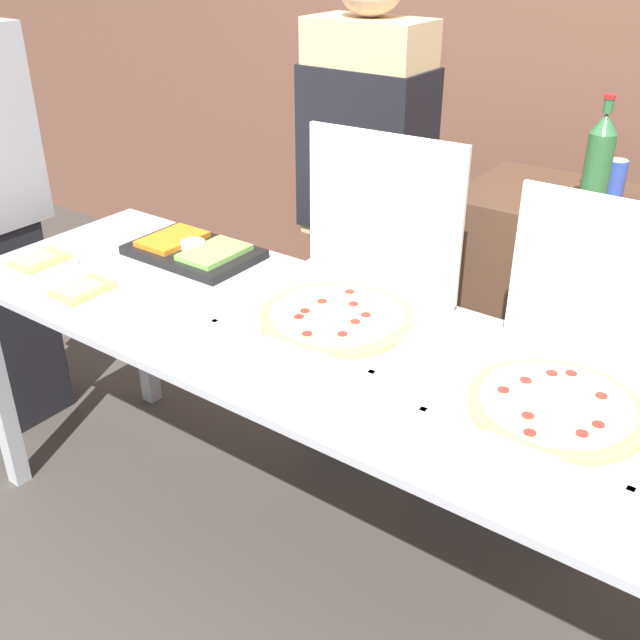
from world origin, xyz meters
The scene contains 12 objects.
ground_plane centered at (0.00, 0.00, 0.00)m, with size 16.00×16.00×0.00m, color #423D38.
brick_wall_behind centered at (0.00, 1.70, 1.40)m, with size 10.00×0.06×2.80m.
buffet_table centered at (0.00, 0.00, 0.76)m, with size 2.43×0.77×0.86m.
pizza_box_far_right centered at (0.00, 0.14, 0.95)m, with size 0.53×0.55×0.49m.
pizza_box_near_right centered at (0.66, 0.07, 0.94)m, with size 0.47×0.48×0.46m.
paper_plate_front_center centered at (-1.04, -0.16, 0.87)m, with size 0.25×0.25×0.03m.
paper_plate_front_right centered at (-0.74, -0.22, 0.88)m, with size 0.22×0.22×0.03m.
veggie_tray centered at (-0.67, 0.19, 0.88)m, with size 0.44×0.28×0.05m.
sideboard_podium centered at (0.39, 0.88, 0.55)m, with size 0.73×0.52×1.09m.
soda_bottle centered at (0.44, 0.80, 1.24)m, with size 0.08×0.08×0.34m.
soda_can_colored centered at (0.47, 0.94, 1.15)m, with size 0.07×0.07×0.12m.
person_server_vest centered at (-0.30, 0.67, 1.03)m, with size 0.42×0.24×1.82m.
Camera 1 is at (1.06, -1.45, 1.88)m, focal length 42.00 mm.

